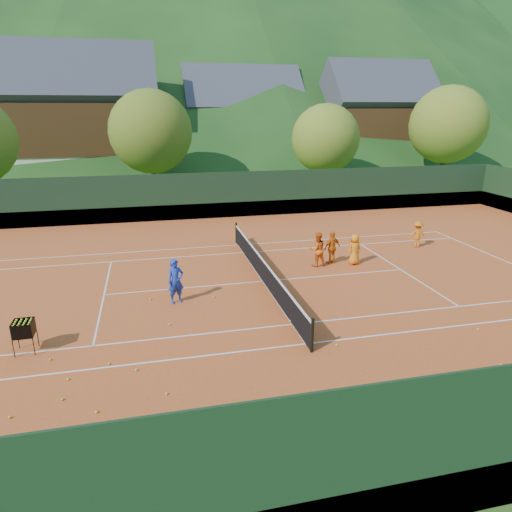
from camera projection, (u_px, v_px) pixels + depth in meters
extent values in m
plane|color=#2D551A|center=(263.00, 282.00, 19.17)|extent=(400.00, 400.00, 0.00)
cube|color=#BD4D1E|center=(263.00, 282.00, 19.16)|extent=(40.00, 24.00, 0.02)
imported|color=#1B38B5|center=(176.00, 281.00, 16.82)|extent=(0.72, 0.59, 1.70)
imported|color=orange|center=(317.00, 249.00, 20.77)|extent=(0.83, 0.67, 1.61)
imported|color=orange|center=(332.00, 248.00, 21.11)|extent=(0.99, 0.67, 1.56)
imported|color=orange|center=(354.00, 249.00, 21.03)|extent=(0.80, 0.62, 1.45)
imported|color=orange|center=(417.00, 234.00, 23.64)|extent=(0.96, 0.64, 1.39)
sphere|color=#CDDE25|center=(136.00, 370.00, 12.62)|extent=(0.07, 0.07, 0.07)
sphere|color=#CDDE25|center=(109.00, 364.00, 12.93)|extent=(0.07, 0.07, 0.07)
sphere|color=#CDDE25|center=(478.00, 329.00, 14.93)|extent=(0.07, 0.07, 0.07)
sphere|color=#CDDE25|center=(170.00, 324.00, 15.27)|extent=(0.07, 0.07, 0.07)
sphere|color=#CDDE25|center=(337.00, 345.00, 13.93)|extent=(0.07, 0.07, 0.07)
sphere|color=#CDDE25|center=(97.00, 412.00, 10.87)|extent=(0.07, 0.07, 0.07)
sphere|color=#CDDE25|center=(291.00, 321.00, 15.55)|extent=(0.07, 0.07, 0.07)
sphere|color=#CDDE25|center=(167.00, 394.00, 11.58)|extent=(0.07, 0.07, 0.07)
sphere|color=#CDDE25|center=(62.00, 399.00, 11.35)|extent=(0.07, 0.07, 0.07)
sphere|color=#CDDE25|center=(501.00, 365.00, 12.88)|extent=(0.07, 0.07, 0.07)
sphere|color=#CDDE25|center=(150.00, 299.00, 17.29)|extent=(0.07, 0.07, 0.07)
sphere|color=#CDDE25|center=(50.00, 359.00, 13.15)|extent=(0.07, 0.07, 0.07)
sphere|color=#CDDE25|center=(68.00, 379.00, 12.19)|extent=(0.07, 0.07, 0.07)
sphere|color=#CDDE25|center=(214.00, 297.00, 17.51)|extent=(0.07, 0.07, 0.07)
sphere|color=#CDDE25|center=(10.00, 417.00, 10.69)|extent=(0.07, 0.07, 0.07)
cube|color=white|center=(505.00, 261.00, 21.73)|extent=(0.06, 10.97, 0.00)
cube|color=white|center=(306.00, 344.00, 14.08)|extent=(23.77, 0.06, 0.00)
cube|color=white|center=(238.00, 245.00, 24.24)|extent=(23.77, 0.06, 0.00)
cube|color=white|center=(293.00, 324.00, 15.35)|extent=(23.77, 0.06, 0.00)
cube|color=white|center=(243.00, 252.00, 22.97)|extent=(23.77, 0.06, 0.00)
cube|color=white|center=(104.00, 295.00, 17.78)|extent=(0.06, 8.23, 0.00)
cube|color=white|center=(401.00, 270.00, 20.54)|extent=(0.06, 8.23, 0.00)
cube|color=white|center=(263.00, 281.00, 19.16)|extent=(12.80, 0.06, 0.00)
cube|color=white|center=(263.00, 281.00, 19.16)|extent=(0.06, 10.97, 0.00)
cube|color=black|center=(263.00, 271.00, 19.02)|extent=(0.03, 11.97, 0.90)
cube|color=white|center=(263.00, 261.00, 18.88)|extent=(0.05, 11.97, 0.06)
cylinder|color=black|center=(312.00, 335.00, 13.45)|extent=(0.10, 0.10, 1.10)
cylinder|color=black|center=(236.00, 233.00, 24.53)|extent=(0.10, 0.10, 1.10)
cube|color=black|center=(219.00, 195.00, 29.81)|extent=(40.00, 0.05, 3.00)
cube|color=#195724|center=(219.00, 210.00, 30.12)|extent=(40.40, 0.05, 1.00)
cube|color=black|center=(438.00, 451.00, 7.58)|extent=(40.00, 0.05, 3.00)
cube|color=#195829|center=(431.00, 499.00, 7.89)|extent=(40.40, 0.05, 1.00)
cylinder|color=black|center=(13.00, 349.00, 13.24)|extent=(0.02, 0.02, 0.55)
cylinder|color=black|center=(34.00, 347.00, 13.36)|extent=(0.02, 0.02, 0.55)
cylinder|color=black|center=(18.00, 340.00, 13.75)|extent=(0.02, 0.02, 0.55)
cylinder|color=black|center=(38.00, 338.00, 13.86)|extent=(0.02, 0.02, 0.55)
cube|color=black|center=(25.00, 335.00, 13.47)|extent=(0.55, 0.55, 0.02)
cube|color=black|center=(21.00, 333.00, 13.14)|extent=(0.55, 0.02, 0.45)
cube|color=black|center=(26.00, 324.00, 13.65)|extent=(0.55, 0.02, 0.45)
cube|color=black|center=(13.00, 329.00, 13.34)|extent=(0.02, 0.55, 0.45)
cube|color=black|center=(33.00, 327.00, 13.45)|extent=(0.02, 0.55, 0.45)
sphere|color=#CCE526|center=(13.00, 326.00, 13.10)|extent=(0.07, 0.07, 0.07)
sphere|color=#CCE526|center=(14.00, 324.00, 13.23)|extent=(0.07, 0.07, 0.07)
sphere|color=#CCE526|center=(15.00, 322.00, 13.36)|extent=(0.07, 0.07, 0.07)
sphere|color=#CCE526|center=(17.00, 320.00, 13.48)|extent=(0.07, 0.07, 0.07)
sphere|color=#CCE526|center=(18.00, 326.00, 13.13)|extent=(0.07, 0.07, 0.07)
sphere|color=#CCE526|center=(19.00, 324.00, 13.26)|extent=(0.07, 0.07, 0.07)
sphere|color=#CCE526|center=(20.00, 322.00, 13.38)|extent=(0.07, 0.07, 0.07)
sphere|color=#CCE526|center=(22.00, 320.00, 13.51)|extent=(0.07, 0.07, 0.07)
sphere|color=#CCE526|center=(23.00, 325.00, 13.16)|extent=(0.07, 0.07, 0.07)
sphere|color=#CCE526|center=(24.00, 323.00, 13.29)|extent=(0.07, 0.07, 0.07)
sphere|color=#CCE526|center=(25.00, 321.00, 13.41)|extent=(0.07, 0.07, 0.07)
sphere|color=#CCE526|center=(27.00, 319.00, 13.54)|extent=(0.07, 0.07, 0.07)
sphere|color=#CCE526|center=(28.00, 325.00, 13.19)|extent=(0.07, 0.07, 0.07)
sphere|color=#CCE526|center=(29.00, 323.00, 13.32)|extent=(0.07, 0.07, 0.07)
sphere|color=#CCE526|center=(30.00, 321.00, 13.44)|extent=(0.07, 0.07, 0.07)
sphere|color=#CCE526|center=(31.00, 319.00, 13.57)|extent=(0.07, 0.07, 0.07)
cube|color=beige|center=(89.00, 167.00, 44.34)|extent=(12.00, 9.00, 2.88)
cube|color=#38210F|center=(85.00, 128.00, 43.20)|extent=(12.24, 9.18, 4.48)
cube|color=#3C3C43|center=(81.00, 97.00, 42.32)|extent=(13.80, 9.93, 9.93)
cube|color=beige|center=(242.00, 161.00, 51.56)|extent=(11.00, 8.00, 2.52)
cube|color=#371C0F|center=(242.00, 131.00, 50.56)|extent=(11.22, 8.16, 3.92)
cube|color=#414149|center=(241.00, 107.00, 49.77)|extent=(12.65, 8.82, 8.82)
cube|color=beige|center=(372.00, 161.00, 50.85)|extent=(10.00, 8.00, 2.70)
cube|color=#3C2310|center=(374.00, 129.00, 49.78)|extent=(10.20, 8.16, 4.20)
cube|color=#404048|center=(376.00, 103.00, 48.95)|extent=(11.50, 8.82, 8.82)
cylinder|color=#3C2818|center=(154.00, 181.00, 36.37)|extent=(0.36, 0.36, 2.88)
sphere|color=#486B1C|center=(151.00, 132.00, 35.21)|extent=(6.40, 6.40, 6.40)
cylinder|color=#412A1A|center=(324.00, 179.00, 38.53)|extent=(0.36, 0.36, 2.52)
sphere|color=#557B20|center=(325.00, 139.00, 37.51)|extent=(5.60, 5.60, 5.60)
cylinder|color=#432A1B|center=(442.00, 170.00, 41.97)|extent=(0.36, 0.36, 3.06)
sphere|color=#587B20|center=(448.00, 125.00, 40.73)|extent=(6.80, 6.80, 6.80)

